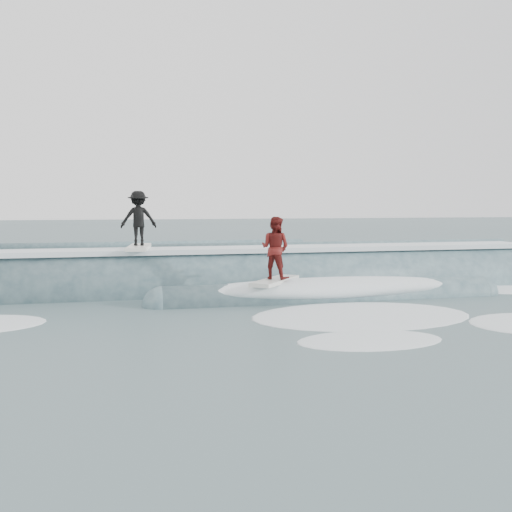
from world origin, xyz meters
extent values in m
plane|color=#3C5458|center=(0.00, 0.00, 0.00)|extent=(160.00, 160.00, 0.00)
cylinder|color=#354F5A|center=(0.00, 3.69, 0.00)|extent=(21.23, 2.28, 2.28)
cylinder|color=#354F5A|center=(1.80, 1.49, 0.00)|extent=(9.00, 1.00, 1.00)
sphere|color=#354F5A|center=(-2.70, 1.49, 0.00)|extent=(1.00, 1.00, 1.00)
sphere|color=#354F5A|center=(6.30, 1.49, 0.00)|extent=(1.00, 1.00, 1.00)
cube|color=white|center=(0.00, 3.69, 1.21)|extent=(18.00, 1.30, 0.14)
ellipsoid|color=white|center=(1.80, 1.49, 0.30)|extent=(7.60, 1.30, 0.60)
cube|color=white|center=(-3.19, 3.69, 1.33)|extent=(0.78, 2.05, 0.10)
imported|color=black|center=(-3.19, 3.69, 2.15)|extent=(1.01, 0.60, 1.55)
cube|color=silver|center=(0.24, 1.49, 0.55)|extent=(1.68, 1.90, 0.10)
imported|color=#591310|center=(0.24, 1.49, 1.42)|extent=(1.00, 0.98, 1.63)
ellipsoid|color=white|center=(0.91, -3.02, 0.00)|extent=(2.94, 2.00, 0.10)
ellipsoid|color=white|center=(1.71, -0.75, 0.00)|extent=(4.14, 2.82, 0.10)
ellipsoid|color=white|center=(7.46, 1.99, 0.00)|extent=(2.08, 1.42, 0.10)
cylinder|color=#354F5A|center=(8.02, 18.00, 0.00)|extent=(22.00, 0.80, 0.80)
cylinder|color=#354F5A|center=(-3.60, 22.00, 0.00)|extent=(22.00, 0.60, 0.60)
camera|label=1|loc=(-3.52, -12.82, 2.58)|focal=40.00mm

